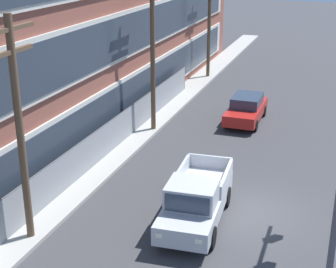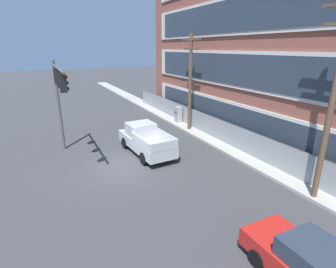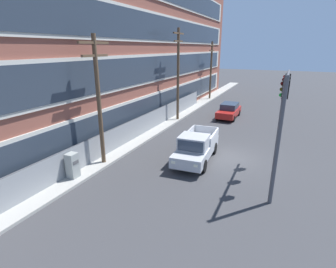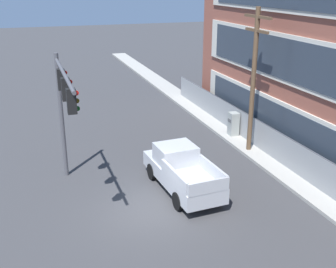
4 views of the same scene
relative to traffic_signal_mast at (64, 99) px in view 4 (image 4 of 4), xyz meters
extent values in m
plane|color=#38383A|center=(2.71, 2.94, -4.52)|extent=(160.00, 160.00, 0.00)
cube|color=#9E9B93|center=(2.71, 10.51, -4.44)|extent=(80.00, 1.72, 0.16)
cube|color=gray|center=(2.05, 10.81, -3.65)|extent=(33.10, 0.04, 1.74)
cylinder|color=#4C4C51|center=(-14.50, 10.81, -3.65)|extent=(0.06, 0.06, 1.74)
cylinder|color=#4C4C51|center=(2.05, 10.81, -2.77)|extent=(33.10, 0.05, 0.05)
cylinder|color=#4C4C51|center=(-2.12, 0.00, -1.46)|extent=(0.20, 0.20, 6.12)
cylinder|color=#4C4C51|center=(1.12, 0.00, 1.30)|extent=(6.48, 0.14, 0.14)
cube|color=black|center=(-0.32, 0.00, 0.75)|extent=(0.28, 0.32, 0.90)
cylinder|color=#4B0807|center=(-0.32, 0.18, 1.03)|extent=(0.04, 0.18, 0.18)
cylinder|color=#503E08|center=(-0.32, 0.18, 0.75)|extent=(0.04, 0.18, 0.18)
cylinder|color=green|center=(-0.32, 0.18, 0.47)|extent=(0.04, 0.18, 0.18)
cube|color=black|center=(1.48, 0.00, 0.75)|extent=(0.28, 0.32, 0.90)
cylinder|color=#4B0807|center=(1.48, 0.18, 1.03)|extent=(0.04, 0.18, 0.18)
cylinder|color=#503E08|center=(1.48, 0.18, 0.75)|extent=(0.04, 0.18, 0.18)
cylinder|color=green|center=(1.48, 0.18, 0.47)|extent=(0.04, 0.18, 0.18)
cube|color=black|center=(3.28, 0.00, 0.75)|extent=(0.28, 0.32, 0.90)
cylinder|color=red|center=(3.28, 0.18, 1.03)|extent=(0.04, 0.18, 0.18)
cylinder|color=#503E08|center=(3.28, 0.18, 0.75)|extent=(0.04, 0.18, 0.18)
cylinder|color=#0A4011|center=(3.28, 0.18, 0.47)|extent=(0.04, 0.18, 0.18)
cube|color=#B2B5BA|center=(1.25, 4.92, -3.77)|extent=(5.41, 2.26, 0.70)
cube|color=#B2B5BA|center=(0.51, 4.87, -2.99)|extent=(1.70, 1.87, 0.86)
cube|color=#283342|center=(-0.30, 4.82, -2.99)|extent=(0.16, 1.58, 0.64)
cube|color=#B2B5BA|center=(2.50, 4.09, -3.14)|extent=(2.65, 0.29, 0.56)
cube|color=#B2B5BA|center=(2.38, 5.90, -3.14)|extent=(2.65, 0.29, 0.56)
cube|color=#B2B5BA|center=(3.86, 5.08, -3.14)|extent=(0.22, 1.85, 0.56)
cylinder|color=black|center=(-0.28, 3.93, -4.12)|extent=(0.81, 0.31, 0.80)
cylinder|color=black|center=(-0.39, 5.70, -4.12)|extent=(0.81, 0.31, 0.80)
cylinder|color=black|center=(2.89, 4.14, -4.12)|extent=(0.81, 0.31, 0.80)
cylinder|color=black|center=(2.78, 5.90, -4.12)|extent=(0.81, 0.31, 0.80)
cube|color=white|center=(-1.37, 4.08, -3.66)|extent=(0.08, 0.24, 0.16)
cube|color=white|center=(-1.45, 5.42, -3.66)|extent=(0.08, 0.24, 0.16)
cylinder|color=brown|center=(-1.86, 10.16, -0.53)|extent=(0.26, 0.26, 7.97)
cube|color=brown|center=(-1.86, 10.16, 2.95)|extent=(2.55, 0.14, 0.14)
cube|color=brown|center=(-1.86, 10.16, 2.25)|extent=(2.17, 0.14, 0.14)
cube|color=#939993|center=(-4.28, 10.41, -3.72)|extent=(0.59, 0.54, 1.60)
cube|color=#515151|center=(-4.28, 10.13, -3.40)|extent=(0.41, 0.02, 0.20)
camera|label=1|loc=(-15.34, 0.30, 5.47)|focal=55.00mm
camera|label=2|loc=(16.81, -1.08, 2.37)|focal=28.00mm
camera|label=3|loc=(-14.27, -0.12, 2.67)|focal=28.00mm
camera|label=4|loc=(17.70, -1.40, 4.69)|focal=45.00mm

